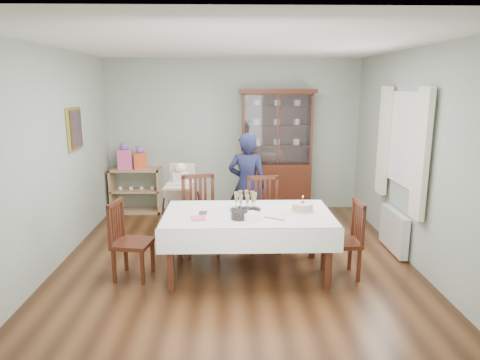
{
  "coord_description": "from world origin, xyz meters",
  "views": [
    {
      "loc": [
        -0.07,
        -5.18,
        2.23
      ],
      "look_at": [
        0.06,
        0.2,
        1.04
      ],
      "focal_mm": 32.0,
      "sensor_mm": 36.0,
      "label": 1
    }
  ],
  "objects_px": {
    "sideboard": "(136,190)",
    "champagne_tray": "(245,205)",
    "chair_far_right": "(264,229)",
    "woman": "(247,185)",
    "china_cabinet": "(276,150)",
    "birthday_cake": "(303,207)",
    "high_chair": "(182,209)",
    "chair_end_left": "(132,255)",
    "gift_bag_pink": "(125,157)",
    "gift_bag_orange": "(140,159)",
    "dining_table": "(248,243)",
    "chair_far_left": "(201,230)",
    "chair_end_right": "(342,254)"
  },
  "relations": [
    {
      "from": "sideboard",
      "to": "champagne_tray",
      "type": "xyz_separation_m",
      "value": [
        1.86,
        -2.53,
        0.43
      ]
    },
    {
      "from": "chair_far_right",
      "to": "woman",
      "type": "height_order",
      "value": "woman"
    },
    {
      "from": "china_cabinet",
      "to": "birthday_cake",
      "type": "bearing_deg",
      "value": -89.03
    },
    {
      "from": "china_cabinet",
      "to": "high_chair",
      "type": "distance_m",
      "value": 2.14
    },
    {
      "from": "china_cabinet",
      "to": "chair_end_left",
      "type": "height_order",
      "value": "china_cabinet"
    },
    {
      "from": "china_cabinet",
      "to": "chair_far_right",
      "type": "distance_m",
      "value": 2.05
    },
    {
      "from": "birthday_cake",
      "to": "gift_bag_pink",
      "type": "distance_m",
      "value": 3.73
    },
    {
      "from": "woman",
      "to": "gift_bag_orange",
      "type": "distance_m",
      "value": 2.23
    },
    {
      "from": "woman",
      "to": "birthday_cake",
      "type": "bearing_deg",
      "value": 126.77
    },
    {
      "from": "sideboard",
      "to": "gift_bag_pink",
      "type": "relative_size",
      "value": 1.94
    },
    {
      "from": "china_cabinet",
      "to": "champagne_tray",
      "type": "relative_size",
      "value": 5.77
    },
    {
      "from": "dining_table",
      "to": "sideboard",
      "type": "distance_m",
      "value": 3.22
    },
    {
      "from": "chair_far_left",
      "to": "champagne_tray",
      "type": "bearing_deg",
      "value": -58.7
    },
    {
      "from": "china_cabinet",
      "to": "woman",
      "type": "height_order",
      "value": "china_cabinet"
    },
    {
      "from": "china_cabinet",
      "to": "gift_bag_orange",
      "type": "xyz_separation_m",
      "value": [
        -2.39,
        0.0,
        -0.14
      ]
    },
    {
      "from": "dining_table",
      "to": "high_chair",
      "type": "height_order",
      "value": "high_chair"
    },
    {
      "from": "china_cabinet",
      "to": "woman",
      "type": "distance_m",
      "value": 1.42
    },
    {
      "from": "chair_far_left",
      "to": "high_chair",
      "type": "xyz_separation_m",
      "value": [
        -0.32,
        0.58,
        0.13
      ]
    },
    {
      "from": "dining_table",
      "to": "chair_far_left",
      "type": "height_order",
      "value": "chair_far_left"
    },
    {
      "from": "chair_far_right",
      "to": "chair_end_left",
      "type": "relative_size",
      "value": 1.08
    },
    {
      "from": "dining_table",
      "to": "woman",
      "type": "xyz_separation_m",
      "value": [
        0.05,
        1.33,
        0.4
      ]
    },
    {
      "from": "china_cabinet",
      "to": "sideboard",
      "type": "distance_m",
      "value": 2.6
    },
    {
      "from": "chair_end_right",
      "to": "gift_bag_pink",
      "type": "distance_m",
      "value": 4.23
    },
    {
      "from": "high_chair",
      "to": "gift_bag_pink",
      "type": "distance_m",
      "value": 1.83
    },
    {
      "from": "birthday_cake",
      "to": "gift_bag_orange",
      "type": "xyz_separation_m",
      "value": [
        -2.44,
        2.56,
        0.17
      ]
    },
    {
      "from": "dining_table",
      "to": "china_cabinet",
      "type": "relative_size",
      "value": 0.92
    },
    {
      "from": "chair_end_left",
      "to": "champagne_tray",
      "type": "bearing_deg",
      "value": -73.16
    },
    {
      "from": "gift_bag_orange",
      "to": "chair_far_right",
      "type": "bearing_deg",
      "value": -42.05
    },
    {
      "from": "dining_table",
      "to": "woman",
      "type": "bearing_deg",
      "value": 87.97
    },
    {
      "from": "chair_end_left",
      "to": "dining_table",
      "type": "bearing_deg",
      "value": -76.59
    },
    {
      "from": "chair_far_right",
      "to": "gift_bag_pink",
      "type": "relative_size",
      "value": 2.16
    },
    {
      "from": "chair_end_left",
      "to": "woman",
      "type": "xyz_separation_m",
      "value": [
        1.42,
        1.42,
        0.51
      ]
    },
    {
      "from": "dining_table",
      "to": "high_chair",
      "type": "distance_m",
      "value": 1.57
    },
    {
      "from": "woman",
      "to": "gift_bag_pink",
      "type": "height_order",
      "value": "woman"
    },
    {
      "from": "birthday_cake",
      "to": "gift_bag_pink",
      "type": "xyz_separation_m",
      "value": [
        -2.7,
        2.56,
        0.19
      ]
    },
    {
      "from": "chair_far_right",
      "to": "high_chair",
      "type": "xyz_separation_m",
      "value": [
        -1.19,
        0.51,
        0.15
      ]
    },
    {
      "from": "sideboard",
      "to": "birthday_cake",
      "type": "distance_m",
      "value": 3.65
    },
    {
      "from": "woman",
      "to": "gift_bag_pink",
      "type": "bearing_deg",
      "value": -19.41
    },
    {
      "from": "woman",
      "to": "high_chair",
      "type": "height_order",
      "value": "woman"
    },
    {
      "from": "chair_end_right",
      "to": "sideboard",
      "type": "bearing_deg",
      "value": -134.12
    },
    {
      "from": "chair_far_left",
      "to": "gift_bag_pink",
      "type": "relative_size",
      "value": 2.25
    },
    {
      "from": "chair_far_right",
      "to": "woman",
      "type": "xyz_separation_m",
      "value": [
        -0.21,
        0.58,
        0.49
      ]
    },
    {
      "from": "high_chair",
      "to": "sideboard",
      "type": "bearing_deg",
      "value": 131.34
    },
    {
      "from": "dining_table",
      "to": "chair_end_left",
      "type": "bearing_deg",
      "value": -176.06
    },
    {
      "from": "chair_far_right",
      "to": "birthday_cake",
      "type": "xyz_separation_m",
      "value": [
        0.4,
        -0.72,
        0.51
      ]
    },
    {
      "from": "dining_table",
      "to": "birthday_cake",
      "type": "bearing_deg",
      "value": 2.84
    },
    {
      "from": "china_cabinet",
      "to": "chair_far_right",
      "type": "bearing_deg",
      "value": -100.82
    },
    {
      "from": "chair_far_left",
      "to": "chair_far_right",
      "type": "relative_size",
      "value": 1.04
    },
    {
      "from": "chair_far_left",
      "to": "chair_end_left",
      "type": "height_order",
      "value": "chair_far_left"
    },
    {
      "from": "high_chair",
      "to": "chair_end_left",
      "type": "bearing_deg",
      "value": -102.25
    }
  ]
}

